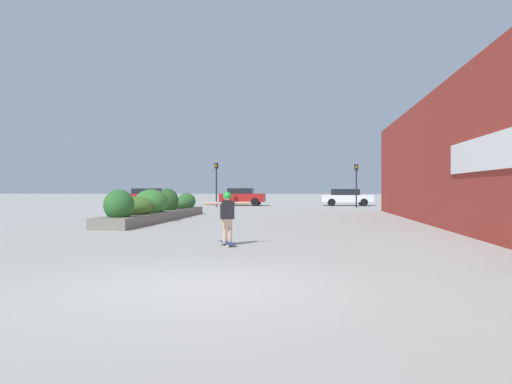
{
  "coord_description": "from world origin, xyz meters",
  "views": [
    {
      "loc": [
        1.66,
        -6.96,
        1.39
      ],
      "look_at": [
        -0.23,
        10.55,
        1.3
      ],
      "focal_mm": 35.0,
      "sensor_mm": 36.0,
      "label": 1
    }
  ],
  "objects_px": {
    "skateboard": "(227,243)",
    "traffic_light_right": "(356,178)",
    "skateboarder": "(227,212)",
    "car_center_right": "(148,196)",
    "traffic_light_left": "(216,177)",
    "car_center_left": "(242,196)",
    "car_leftmost": "(346,197)"
  },
  "relations": [
    {
      "from": "skateboard",
      "to": "traffic_light_right",
      "type": "distance_m",
      "value": 27.31
    },
    {
      "from": "skateboarder",
      "to": "car_center_right",
      "type": "height_order",
      "value": "car_center_right"
    },
    {
      "from": "skateboarder",
      "to": "traffic_light_left",
      "type": "distance_m",
      "value": 27.38
    },
    {
      "from": "car_center_left",
      "to": "traffic_light_left",
      "type": "bearing_deg",
      "value": -23.88
    },
    {
      "from": "skateboard",
      "to": "traffic_light_right",
      "type": "xyz_separation_m",
      "value": [
        5.58,
        26.64,
        2.21
      ]
    },
    {
      "from": "traffic_light_right",
      "to": "traffic_light_left",
      "type": "bearing_deg",
      "value": 179.12
    },
    {
      "from": "car_leftmost",
      "to": "traffic_light_right",
      "type": "height_order",
      "value": "traffic_light_right"
    },
    {
      "from": "skateboarder",
      "to": "traffic_light_left",
      "type": "bearing_deg",
      "value": 73.17
    },
    {
      "from": "skateboard",
      "to": "car_center_right",
      "type": "relative_size",
      "value": 0.19
    },
    {
      "from": "skateboarder",
      "to": "car_center_right",
      "type": "relative_size",
      "value": 0.31
    },
    {
      "from": "skateboard",
      "to": "skateboarder",
      "type": "height_order",
      "value": "skateboarder"
    },
    {
      "from": "car_center_left",
      "to": "traffic_light_left",
      "type": "height_order",
      "value": "traffic_light_left"
    },
    {
      "from": "skateboard",
      "to": "skateboarder",
      "type": "distance_m",
      "value": 0.77
    },
    {
      "from": "car_center_left",
      "to": "traffic_light_right",
      "type": "height_order",
      "value": "traffic_light_right"
    },
    {
      "from": "car_center_left",
      "to": "car_center_right",
      "type": "distance_m",
      "value": 8.14
    },
    {
      "from": "car_center_left",
      "to": "traffic_light_left",
      "type": "xyz_separation_m",
      "value": [
        -1.58,
        -3.57,
        1.59
      ]
    },
    {
      "from": "car_center_right",
      "to": "traffic_light_right",
      "type": "relative_size",
      "value": 1.21
    },
    {
      "from": "skateboarder",
      "to": "car_leftmost",
      "type": "distance_m",
      "value": 31.44
    },
    {
      "from": "car_leftmost",
      "to": "car_center_right",
      "type": "relative_size",
      "value": 1.07
    },
    {
      "from": "car_center_left",
      "to": "car_center_right",
      "type": "bearing_deg",
      "value": -85.53
    },
    {
      "from": "car_center_left",
      "to": "car_center_right",
      "type": "relative_size",
      "value": 0.95
    },
    {
      "from": "traffic_light_left",
      "to": "skateboard",
      "type": "bearing_deg",
      "value": -78.72
    },
    {
      "from": "skateboard",
      "to": "traffic_light_left",
      "type": "relative_size",
      "value": 0.22
    },
    {
      "from": "skateboarder",
      "to": "car_center_left",
      "type": "distance_m",
      "value": 30.61
    },
    {
      "from": "car_leftmost",
      "to": "car_center_right",
      "type": "height_order",
      "value": "car_center_right"
    },
    {
      "from": "car_center_left",
      "to": "traffic_light_right",
      "type": "relative_size",
      "value": 1.14
    },
    {
      "from": "traffic_light_right",
      "to": "car_leftmost",
      "type": "bearing_deg",
      "value": 95.68
    },
    {
      "from": "traffic_light_left",
      "to": "traffic_light_right",
      "type": "distance_m",
      "value": 10.93
    },
    {
      "from": "car_center_right",
      "to": "traffic_light_left",
      "type": "bearing_deg",
      "value": 65.85
    },
    {
      "from": "skateboard",
      "to": "car_leftmost",
      "type": "height_order",
      "value": "car_leftmost"
    },
    {
      "from": "car_leftmost",
      "to": "traffic_light_right",
      "type": "xyz_separation_m",
      "value": [
        0.43,
        -4.37,
        1.52
      ]
    },
    {
      "from": "car_center_left",
      "to": "skateboarder",
      "type": "bearing_deg",
      "value": 7.07
    }
  ]
}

